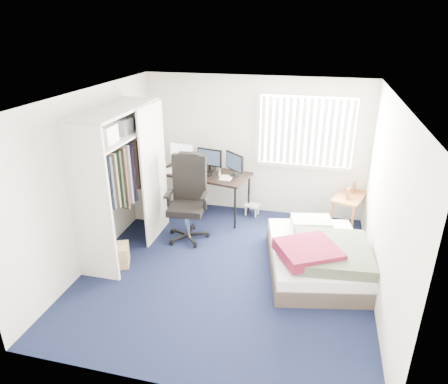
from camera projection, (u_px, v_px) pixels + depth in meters
ground at (227, 270)px, 5.82m from camera, size 4.20×4.20×0.00m
room_shell at (227, 173)px, 5.22m from camera, size 4.20×4.20×4.20m
window_assembly at (306, 132)px, 6.81m from camera, size 1.72×0.09×1.32m
closet at (122, 167)px, 5.89m from camera, size 0.64×1.84×2.22m
desk at (205, 171)px, 7.24m from camera, size 1.75×1.06×1.27m
office_chair at (188, 206)px, 6.54m from camera, size 0.72×0.72×1.41m
footstool at (252, 207)px, 7.39m from camera, size 0.30×0.26×0.22m
nightstand at (351, 198)px, 6.87m from camera, size 0.70×0.96×0.78m
bed at (318, 256)px, 5.68m from camera, size 1.65×1.99×0.59m
pine_box at (114, 256)px, 5.87m from camera, size 0.52×0.46×0.32m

